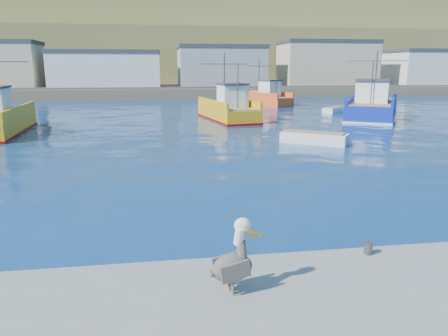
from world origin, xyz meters
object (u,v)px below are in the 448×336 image
trawler_yellow_b (228,110)px  skiff_far (334,110)px  boat_orange (265,97)px  pelican (234,261)px  trawler_blue (372,107)px  skiff_mid (314,139)px

trawler_yellow_b → skiff_far: trawler_yellow_b is taller
boat_orange → pelican: (-12.90, -48.58, 0.15)m
trawler_blue → pelican: bearing=-121.3°
pelican → skiff_mid: bearing=65.2°
trawler_blue → boat_orange: (-7.10, 15.70, -0.06)m
trawler_yellow_b → skiff_mid: trawler_yellow_b is taller
trawler_blue → pelican: (-20.00, -32.88, 0.08)m
trawler_blue → skiff_mid: 17.48m
skiff_mid → pelican: size_ratio=2.80×
skiff_far → pelican: 42.48m
trawler_blue → skiff_mid: bearing=-129.3°
boat_orange → pelican: 50.26m
skiff_mid → skiff_far: 21.15m
boat_orange → skiff_mid: 29.49m
trawler_yellow_b → boat_orange: trawler_yellow_b is taller
trawler_yellow_b → trawler_blue: 14.52m
boat_orange → pelican: size_ratio=5.47×
skiff_far → trawler_yellow_b: bearing=-158.4°
trawler_blue → skiff_mid: (-11.07, -13.51, -0.79)m
trawler_yellow_b → skiff_far: bearing=21.6°
trawler_blue → trawler_yellow_b: bearing=178.5°
trawler_yellow_b → trawler_blue: trawler_blue is taller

